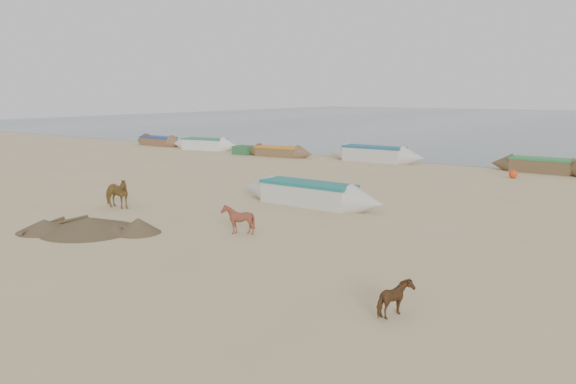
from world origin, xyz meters
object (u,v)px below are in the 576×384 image
Objects in this scene: cow_adult at (116,193)px; calf_front at (238,219)px; near_canoe at (308,193)px; calf_right at (396,299)px.

calf_front is (6.38, -0.39, -0.12)m from cow_adult.
near_canoe is (5.68, 4.77, -0.13)m from cow_adult.
calf_right is at bearing -46.50° from near_canoe.
cow_adult is 1.48× the size of calf_front.
cow_adult is at bearing 63.62° from calf_right.
calf_front is 5.20m from near_canoe.
cow_adult is 0.21× the size of near_canoe.
near_canoe is at bearing -53.39° from cow_adult.
cow_adult reaches higher than calf_right.
cow_adult is 1.90× the size of calf_right.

